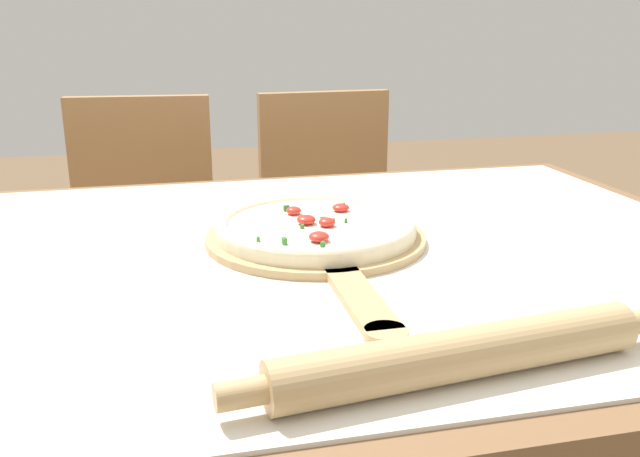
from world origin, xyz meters
The scene contains 7 objects.
dining_table centered at (0.00, 0.00, 0.66)m, with size 1.41×1.03×0.75m.
towel_cloth centered at (0.00, 0.00, 0.76)m, with size 1.33×0.95×0.00m.
pizza_peel centered at (0.02, 0.01, 0.77)m, with size 0.34×0.54×0.01m.
pizza centered at (0.02, 0.04, 0.78)m, with size 0.31×0.31×0.03m.
rolling_pin centered at (0.06, -0.40, 0.79)m, with size 0.47×0.09×0.05m.
chair_left centered at (-0.28, 0.85, 0.52)m, with size 0.43×0.43×0.90m.
chair_right centered at (0.25, 0.85, 0.52)m, with size 0.42×0.42×0.90m.
Camera 1 is at (-0.20, -0.94, 1.09)m, focal length 38.00 mm.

